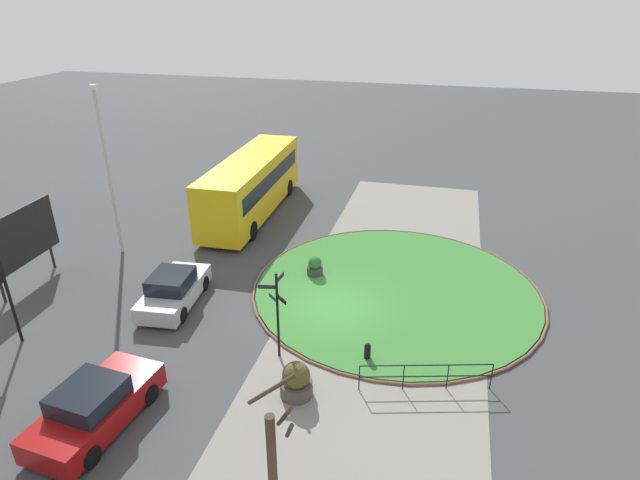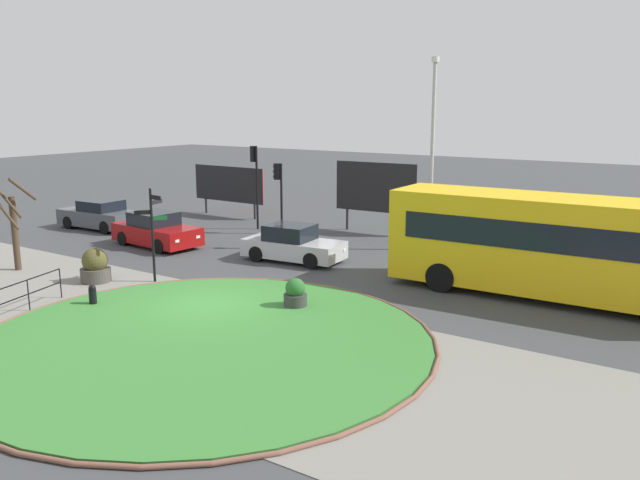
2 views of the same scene
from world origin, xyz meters
name	(u,v)px [view 1 (image 1 of 2)]	position (x,y,z in m)	size (l,w,h in m)	color
ground	(333,307)	(0.00, 0.00, 0.00)	(120.00, 120.00, 0.00)	#3D3F42
sidewalk_paving	(384,314)	(0.00, -2.09, 0.01)	(32.00, 7.82, 0.02)	gray
grass_island	(395,289)	(2.02, -2.31, 0.05)	(12.16, 12.16, 0.10)	#387A33
grass_kerb_ring	(395,289)	(2.02, -2.31, 0.06)	(12.47, 12.47, 0.11)	brown
signpost_directional	(277,308)	(-3.60, 1.15, 1.99)	(0.97, 1.07, 3.37)	black
bollard_foreground	(367,351)	(-3.04, -1.93, 0.36)	(0.24, 0.24, 0.71)	black
railing_grass_edge	(426,373)	(-4.08, -4.00, 0.66)	(1.18, 4.16, 1.00)	black
bus_yellow	(252,184)	(8.77, 6.89, 1.79)	(10.82, 2.84, 3.33)	yellow
car_near_lane	(95,407)	(-8.07, 5.32, 0.69)	(4.37, 2.27, 1.53)	maroon
car_far_lane	(174,290)	(-1.38, 6.43, 0.67)	(4.19, 2.15, 1.48)	#B7B7BC
traffic_light_near	(3,284)	(-5.28, 10.66, 2.52)	(0.49, 0.31, 3.43)	black
lamppost_tall	(108,168)	(2.34, 11.37, 4.35)	(0.32, 0.32, 8.12)	#B7B7BC
billboard_left	(20,239)	(-1.47, 13.45, 2.21)	(4.30, 0.34, 3.46)	black
planter_near_signpost	(315,267)	(2.36, 1.41, 0.44)	(0.73, 0.73, 0.97)	#383838
planter_kerbside	(296,381)	(-5.36, -0.04, 0.56)	(1.05, 1.05, 1.24)	#47423D
street_tree_bare	(274,449)	(-9.15, -0.65, 1.72)	(1.02, 1.41, 3.62)	#423323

